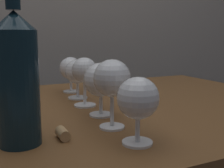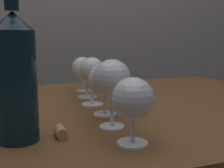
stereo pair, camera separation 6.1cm
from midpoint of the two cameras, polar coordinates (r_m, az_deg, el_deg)
The scene contains 9 objects.
dining_table at distance 0.84m, azimuth -4.49°, elevation -10.47°, with size 1.47×0.86×0.74m.
wine_glass_chardonnay at distance 0.52m, azimuth 7.62°, elevation -3.20°, with size 0.08×0.08×0.13m.
wine_glass_merlot at distance 0.61m, azimuth 2.87°, elevation 0.81°, with size 0.08×0.08×0.15m.
wine_glass_amber at distance 0.72m, azimuth 0.98°, elevation 0.64°, with size 0.09×0.09×0.14m.
wine_glass_cabernet at distance 0.82m, azimuth -1.98°, elevation 2.55°, with size 0.07×0.07×0.14m.
wine_glass_white at distance 0.93m, azimuth -3.18°, elevation 2.48°, with size 0.08×0.08×0.13m.
wine_glass_rose at distance 1.04m, azimuth -4.29°, elevation 3.11°, with size 0.08×0.08×0.13m.
wine_bottle at distance 0.55m, azimuth -15.99°, elevation 1.77°, with size 0.08×0.08×0.34m.
cork at distance 0.58m, azimuth -7.43°, elevation -9.64°, with size 0.02×0.02×0.04m, color tan.
Camera 2 is at (-0.17, -0.77, 0.94)m, focal length 45.12 mm.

